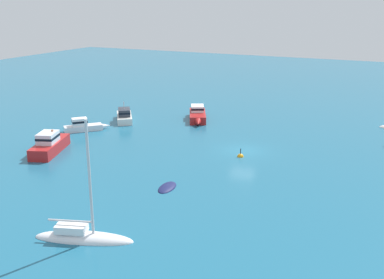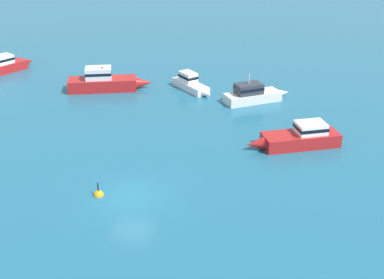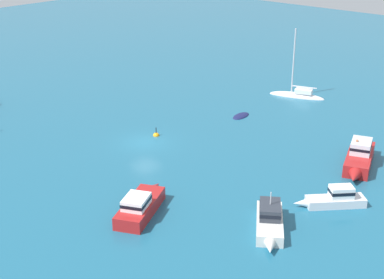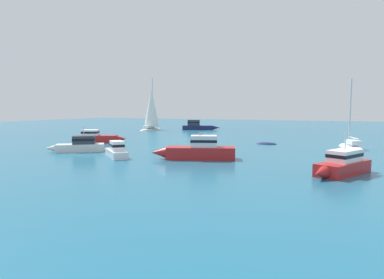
{
  "view_description": "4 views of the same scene",
  "coord_description": "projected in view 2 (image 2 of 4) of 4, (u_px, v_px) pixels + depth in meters",
  "views": [
    {
      "loc": [
        -14.2,
        42.01,
        14.56
      ],
      "look_at": [
        3.36,
        4.94,
        2.1
      ],
      "focal_mm": 43.16,
      "sensor_mm": 36.0,
      "label": 1
    },
    {
      "loc": [
        -26.31,
        -10.0,
        16.55
      ],
      "look_at": [
        3.53,
        -2.91,
        2.41
      ],
      "focal_mm": 50.84,
      "sensor_mm": 36.0,
      "label": 2
    },
    {
      "loc": [
        35.51,
        -33.11,
        20.16
      ],
      "look_at": [
        5.61,
        0.35,
        1.71
      ],
      "focal_mm": 52.49,
      "sensor_mm": 36.0,
      "label": 3
    },
    {
      "loc": [
        45.2,
        19.92,
        4.62
      ],
      "look_at": [
        11.28,
        5.26,
        1.12
      ],
      "focal_mm": 31.67,
      "sensor_mm": 36.0,
      "label": 4
    }
  ],
  "objects": [
    {
      "name": "cabin_cruiser_1",
      "position": [
        299.0,
        137.0,
        38.29
      ],
      "size": [
        4.24,
        6.66,
        1.7
      ],
      "rotation": [
        0.0,
        0.0,
        2.02
      ],
      "color": "#B21E1E",
      "rests_on": "ground"
    },
    {
      "name": "ground_plane",
      "position": [
        131.0,
        196.0,
        32.28
      ],
      "size": [
        160.0,
        160.0,
        0.0
      ],
      "primitive_type": "plane",
      "color": "#1E607F"
    },
    {
      "name": "launch",
      "position": [
        3.0,
        65.0,
        53.85
      ],
      "size": [
        6.06,
        3.93,
        2.84
      ],
      "rotation": [
        0.0,
        0.0,
        5.81
      ],
      "color": "#B21E1E",
      "rests_on": "ground"
    },
    {
      "name": "channel_buoy",
      "position": [
        99.0,
        195.0,
        32.33
      ],
      "size": [
        0.61,
        0.61,
        1.13
      ],
      "color": "orange",
      "rests_on": "ground"
    },
    {
      "name": "cabin_cruiser_2",
      "position": [
        191.0,
        84.0,
        49.13
      ],
      "size": [
        4.34,
        4.57,
        1.55
      ],
      "rotation": [
        0.0,
        0.0,
        3.96
      ],
      "color": "white",
      "rests_on": "ground"
    },
    {
      "name": "motor_cruiser",
      "position": [
        253.0,
        94.0,
        46.36
      ],
      "size": [
        4.49,
        5.63,
        2.57
      ],
      "rotation": [
        0.0,
        0.0,
        5.32
      ],
      "color": "silver",
      "rests_on": "ground"
    },
    {
      "name": "cabin_cruiser",
      "position": [
        105.0,
        81.0,
        49.0
      ],
      "size": [
        4.04,
        7.59,
        2.33
      ],
      "rotation": [
        0.0,
        0.0,
        5.06
      ],
      "color": "#B21E1E",
      "rests_on": "ground"
    }
  ]
}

